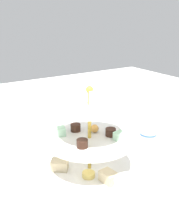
{
  "coord_description": "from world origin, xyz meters",
  "views": [
    {
      "loc": [
        0.58,
        -0.37,
        0.44
      ],
      "look_at": [
        0.0,
        0.0,
        0.18
      ],
      "focal_mm": 43.28,
      "sensor_mm": 36.0,
      "label": 1
    }
  ],
  "objects_px": {
    "tiered_serving_stand": "(90,146)",
    "water_glass_tall_right": "(129,206)",
    "water_glass_short_left": "(113,129)",
    "teacup_with_saucer": "(148,139)"
  },
  "relations": [
    {
      "from": "water_glass_short_left",
      "to": "teacup_with_saucer",
      "type": "height_order",
      "value": "water_glass_short_left"
    },
    {
      "from": "water_glass_short_left",
      "to": "water_glass_tall_right",
      "type": "bearing_deg",
      "value": -32.85
    },
    {
      "from": "tiered_serving_stand",
      "to": "teacup_with_saucer",
      "type": "distance_m",
      "value": 0.27
    },
    {
      "from": "tiered_serving_stand",
      "to": "teacup_with_saucer",
      "type": "relative_size",
      "value": 3.34
    },
    {
      "from": "tiered_serving_stand",
      "to": "teacup_with_saucer",
      "type": "bearing_deg",
      "value": 96.17
    },
    {
      "from": "tiered_serving_stand",
      "to": "water_glass_short_left",
      "type": "distance_m",
      "value": 0.25
    },
    {
      "from": "tiered_serving_stand",
      "to": "water_glass_tall_right",
      "type": "xyz_separation_m",
      "value": [
        0.24,
        -0.05,
        -0.02
      ]
    },
    {
      "from": "water_glass_short_left",
      "to": "teacup_with_saucer",
      "type": "bearing_deg",
      "value": 26.6
    },
    {
      "from": "tiered_serving_stand",
      "to": "water_glass_short_left",
      "type": "bearing_deg",
      "value": 127.2
    },
    {
      "from": "tiered_serving_stand",
      "to": "water_glass_tall_right",
      "type": "height_order",
      "value": "tiered_serving_stand"
    }
  ]
}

